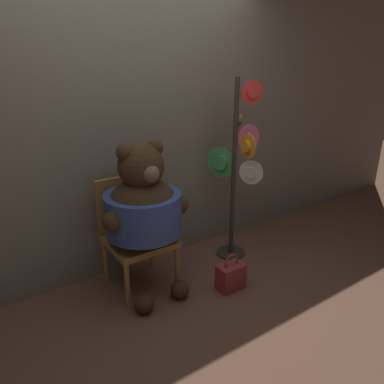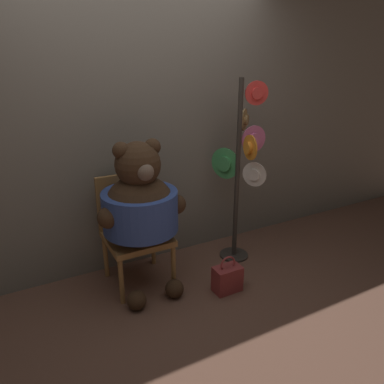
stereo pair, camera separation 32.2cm
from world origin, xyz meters
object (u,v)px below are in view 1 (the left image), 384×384
teddy_bear (143,209)px  handbag_on_ground (231,276)px  hat_display_rack (237,164)px  chair (134,229)px

teddy_bear → handbag_on_ground: teddy_bear is taller
hat_display_rack → handbag_on_ground: bearing=-132.7°
hat_display_rack → handbag_on_ground: 1.02m
teddy_bear → handbag_on_ground: 0.95m
hat_display_rack → teddy_bear: bearing=-177.0°
teddy_bear → handbag_on_ground: size_ratio=3.91×
teddy_bear → handbag_on_ground: bearing=-33.4°
chair → hat_display_rack: (1.02, -0.12, 0.44)m
chair → handbag_on_ground: chair is taller
teddy_bear → chair: bearing=94.2°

